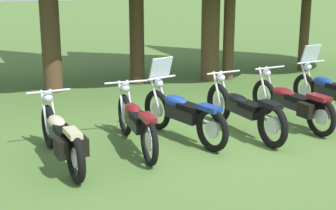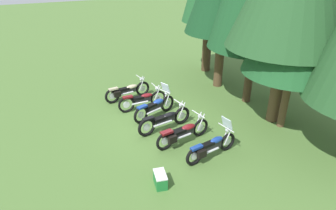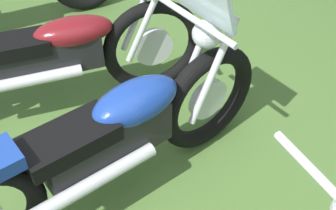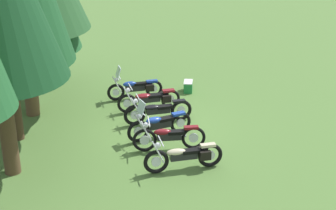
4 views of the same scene
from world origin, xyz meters
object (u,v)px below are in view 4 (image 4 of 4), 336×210
motorcycle_0 (185,156)px  motorcycle_5 (136,88)px  picnic_cooler (188,86)px  motorcycle_1 (169,136)px  motorcycle_4 (150,99)px  motorcycle_3 (158,111)px  motorcycle_2 (159,124)px

motorcycle_0 → motorcycle_5: (5.62, 1.20, 0.00)m
picnic_cooler → motorcycle_1: bearing=165.5°
motorcycle_1 → motorcycle_4: bearing=-84.3°
motorcycle_5 → picnic_cooler: 2.21m
motorcycle_3 → motorcycle_5: motorcycle_5 is taller
motorcycle_2 → picnic_cooler: (4.04, -1.51, -0.27)m
motorcycle_4 → picnic_cooler: size_ratio=3.69×
motorcycle_3 → picnic_cooler: (2.88, -1.45, -0.24)m
motorcycle_4 → picnic_cooler: motorcycle_4 is taller
motorcycle_5 → motorcycle_3: bearing=96.6°
motorcycle_4 → motorcycle_5: 1.29m
motorcycle_1 → motorcycle_5: 4.45m
motorcycle_1 → motorcycle_0: bearing=104.6°
motorcycle_3 → motorcycle_0: bearing=89.7°
motorcycle_3 → motorcycle_5: 2.42m
motorcycle_3 → motorcycle_4: size_ratio=1.03×
motorcycle_5 → picnic_cooler: size_ratio=3.42×
motorcycle_4 → motorcycle_5: motorcycle_5 is taller
motorcycle_2 → picnic_cooler: motorcycle_2 is taller
motorcycle_0 → picnic_cooler: size_ratio=3.68×
motorcycle_1 → motorcycle_5: bearing=-79.8°
motorcycle_2 → motorcycle_3: 1.16m
motorcycle_4 → picnic_cooler: 2.41m
motorcycle_5 → picnic_cooler: (0.56, -2.13, -0.24)m
motorcycle_5 → picnic_cooler: bearing=-174.9°
motorcycle_2 → motorcycle_3: bearing=-112.4°
motorcycle_2 → motorcycle_5: size_ratio=1.00×
motorcycle_0 → picnic_cooler: 6.26m
motorcycle_1 → motorcycle_3: bearing=-85.9°
motorcycle_0 → motorcycle_2: 2.22m
motorcycle_3 → picnic_cooler: 3.23m
motorcycle_1 → picnic_cooler: bearing=-105.4°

